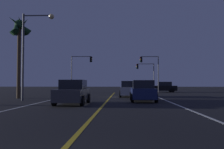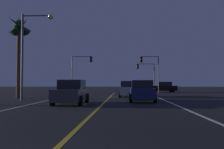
# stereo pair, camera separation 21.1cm
# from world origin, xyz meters

# --- Properties ---
(lane_edge_right) EXTENTS (0.16, 40.89, 0.01)m
(lane_edge_right) POSITION_xyz_m (4.96, 14.44, 0.00)
(lane_edge_right) COLOR silver
(lane_edge_right) RESTS_ON ground
(lane_edge_left) EXTENTS (0.16, 40.89, 0.01)m
(lane_edge_left) POSITION_xyz_m (-4.96, 14.44, 0.00)
(lane_edge_left) COLOR silver
(lane_edge_left) RESTS_ON ground
(lane_center_divider) EXTENTS (0.16, 40.89, 0.01)m
(lane_center_divider) POSITION_xyz_m (0.00, 14.44, 0.00)
(lane_center_divider) COLOR gold
(lane_center_divider) RESTS_ON ground
(car_crossing_side) EXTENTS (4.30, 2.02, 1.70)m
(car_crossing_side) POSITION_xyz_m (7.92, 36.98, 0.82)
(car_crossing_side) COLOR black
(car_crossing_side) RESTS_ON ground
(car_oncoming) EXTENTS (2.02, 4.30, 1.70)m
(car_oncoming) POSITION_xyz_m (-2.18, 14.09, 0.82)
(car_oncoming) COLOR black
(car_oncoming) RESTS_ON ground
(car_lead_same_lane) EXTENTS (2.02, 4.30, 1.70)m
(car_lead_same_lane) POSITION_xyz_m (2.91, 16.99, 0.82)
(car_lead_same_lane) COLOR black
(car_lead_same_lane) RESTS_ON ground
(car_ahead_far) EXTENTS (2.02, 4.30, 1.70)m
(car_ahead_far) POSITION_xyz_m (1.95, 23.34, 0.82)
(car_ahead_far) COLOR black
(car_ahead_far) RESTS_ON ground
(traffic_light_near_right) EXTENTS (2.98, 0.36, 5.73)m
(traffic_light_near_right) POSITION_xyz_m (5.54, 35.39, 4.23)
(traffic_light_near_right) COLOR #4C4C51
(traffic_light_near_right) RESTS_ON ground
(traffic_light_near_left) EXTENTS (3.42, 0.36, 5.80)m
(traffic_light_near_left) POSITION_xyz_m (-5.33, 35.39, 4.30)
(traffic_light_near_left) COLOR #4C4C51
(traffic_light_near_left) RESTS_ON ground
(traffic_light_far_right) EXTENTS (3.24, 0.36, 5.01)m
(traffic_light_far_right) POSITION_xyz_m (5.32, 40.89, 3.75)
(traffic_light_far_right) COLOR #4C4C51
(traffic_light_far_right) RESTS_ON ground
(street_lamp_right_near) EXTENTS (2.59, 0.44, 7.50)m
(street_lamp_right_near) POSITION_xyz_m (6.41, 10.14, 4.83)
(street_lamp_right_near) COLOR #4C4C51
(street_lamp_right_near) RESTS_ON ground
(street_lamp_left_mid) EXTENTS (2.69, 0.44, 7.30)m
(street_lamp_left_mid) POSITION_xyz_m (-6.37, 17.07, 4.73)
(street_lamp_left_mid) COLOR #4C4C51
(street_lamp_left_mid) RESTS_ON ground
(palm_tree_left_mid) EXTENTS (2.25, 1.95, 8.04)m
(palm_tree_left_mid) POSITION_xyz_m (-8.75, 20.18, 6.41)
(palm_tree_left_mid) COLOR #473826
(palm_tree_left_mid) RESTS_ON ground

